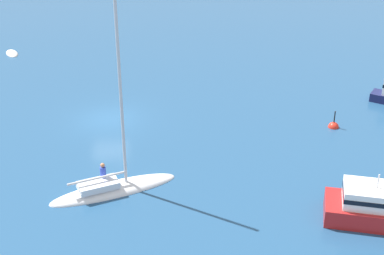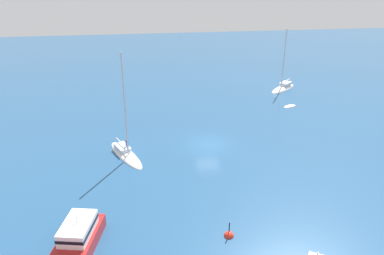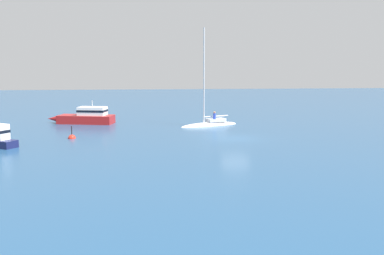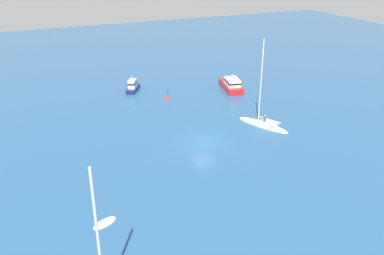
# 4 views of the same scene
# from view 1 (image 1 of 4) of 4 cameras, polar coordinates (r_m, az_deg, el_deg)

# --- Properties ---
(ground_plane) EXTENTS (160.00, 160.00, 0.00)m
(ground_plane) POSITION_cam_1_polar(r_m,az_deg,el_deg) (38.63, -8.47, 0.84)
(ground_plane) COLOR navy
(skiff) EXTENTS (1.81, 2.37, 0.45)m
(skiff) POSITION_cam_1_polar(r_m,az_deg,el_deg) (53.07, -17.83, 7.15)
(skiff) COLOR silver
(skiff) RESTS_ON ground
(ketch_1) EXTENTS (7.12, 4.23, 11.05)m
(ketch_1) POSITION_cam_1_polar(r_m,az_deg,el_deg) (30.72, -8.06, -6.04)
(ketch_1) COLOR white
(ketch_1) RESTS_ON ground
(channel_buoy) EXTENTS (0.71, 0.71, 1.51)m
(channel_buoy) POSITION_cam_1_polar(r_m,az_deg,el_deg) (38.30, 14.18, 0.05)
(channel_buoy) COLOR red
(channel_buoy) RESTS_ON ground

